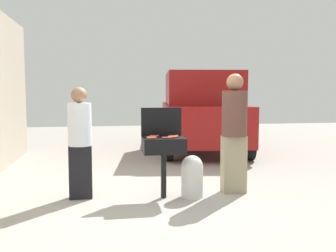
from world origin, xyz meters
name	(u,v)px	position (x,y,z in m)	size (l,w,h in m)	color
ground_plane	(164,202)	(0.00, 0.00, 0.00)	(24.00, 24.00, 0.00)	#9E998E
bbq_grill	(164,147)	(0.02, 0.21, 0.74)	(0.60, 0.44, 0.88)	black
grill_lid_open	(161,122)	(0.02, 0.43, 1.09)	(0.60, 0.05, 0.42)	black
hot_dog_0	(154,136)	(-0.10, 0.32, 0.89)	(0.03, 0.03, 0.13)	#AD4228
hot_dog_1	(167,138)	(0.04, 0.07, 0.89)	(0.03, 0.03, 0.13)	#B74C33
hot_dog_2	(174,137)	(0.16, 0.15, 0.89)	(0.03, 0.03, 0.13)	#B74C33
hot_dog_3	(173,136)	(0.16, 0.25, 0.89)	(0.03, 0.03, 0.13)	#AD4228
hot_dog_4	(174,136)	(0.19, 0.28, 0.89)	(0.03, 0.03, 0.13)	#B74C33
hot_dog_5	(151,137)	(-0.16, 0.21, 0.89)	(0.03, 0.03, 0.13)	#C6593D
hot_dog_6	(151,138)	(-0.17, 0.06, 0.89)	(0.03, 0.03, 0.13)	#AD4228
hot_dog_7	(152,137)	(-0.15, 0.15, 0.89)	(0.03, 0.03, 0.13)	#C6593D
hot_dog_8	(172,137)	(0.13, 0.12, 0.89)	(0.03, 0.03, 0.13)	#B74C33
propane_tank	(192,176)	(0.44, 0.18, 0.32)	(0.32, 0.32, 0.62)	silver
person_left	(80,139)	(-1.16, 0.39, 0.87)	(0.34, 0.34, 1.60)	black
person_right	(234,129)	(1.12, 0.33, 0.98)	(0.38, 0.38, 1.80)	gray
parked_minivan	(201,111)	(1.68, 4.50, 1.03)	(2.50, 4.61, 2.02)	maroon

